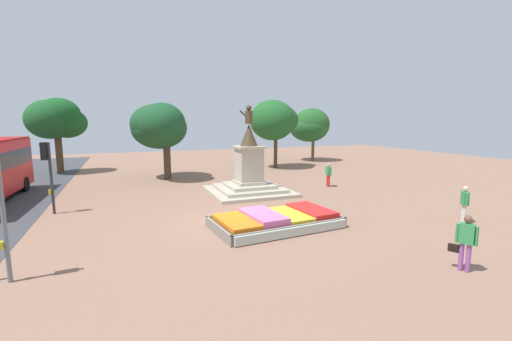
{
  "coord_description": "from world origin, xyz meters",
  "views": [
    {
      "loc": [
        -4.21,
        -13.52,
        4.32
      ],
      "look_at": [
        1.75,
        1.82,
        1.88
      ],
      "focal_mm": 24.0,
      "sensor_mm": 36.0,
      "label": 1
    }
  ],
  "objects_px": {
    "pedestrian_near_planter": "(465,202)",
    "traffic_light_mid_block": "(47,165)",
    "pedestrian_with_handbag": "(465,240)",
    "flower_planter": "(276,221)",
    "statue_monument": "(249,175)",
    "pedestrian_crossing_plaza": "(328,173)"
  },
  "relations": [
    {
      "from": "pedestrian_with_handbag",
      "to": "pedestrian_near_planter",
      "type": "distance_m",
      "value": 5.45
    },
    {
      "from": "statue_monument",
      "to": "pedestrian_near_planter",
      "type": "height_order",
      "value": "statue_monument"
    },
    {
      "from": "flower_planter",
      "to": "pedestrian_with_handbag",
      "type": "distance_m",
      "value": 6.62
    },
    {
      "from": "traffic_light_mid_block",
      "to": "pedestrian_crossing_plaza",
      "type": "xyz_separation_m",
      "value": [
        15.61,
        0.96,
        -1.42
      ]
    },
    {
      "from": "flower_planter",
      "to": "pedestrian_near_planter",
      "type": "distance_m",
      "value": 8.01
    },
    {
      "from": "flower_planter",
      "to": "pedestrian_near_planter",
      "type": "xyz_separation_m",
      "value": [
        7.63,
        -2.34,
        0.64
      ]
    },
    {
      "from": "flower_planter",
      "to": "pedestrian_crossing_plaza",
      "type": "bearing_deg",
      "value": 44.2
    },
    {
      "from": "traffic_light_mid_block",
      "to": "pedestrian_near_planter",
      "type": "relative_size",
      "value": 2.1
    },
    {
      "from": "traffic_light_mid_block",
      "to": "pedestrian_with_handbag",
      "type": "distance_m",
      "value": 16.67
    },
    {
      "from": "pedestrian_with_handbag",
      "to": "pedestrian_crossing_plaza",
      "type": "relative_size",
      "value": 1.08
    },
    {
      "from": "flower_planter",
      "to": "pedestrian_crossing_plaza",
      "type": "distance_m",
      "value": 9.36
    },
    {
      "from": "pedestrian_with_handbag",
      "to": "pedestrian_crossing_plaza",
      "type": "height_order",
      "value": "pedestrian_with_handbag"
    },
    {
      "from": "traffic_light_mid_block",
      "to": "pedestrian_with_handbag",
      "type": "height_order",
      "value": "traffic_light_mid_block"
    },
    {
      "from": "statue_monument",
      "to": "pedestrian_crossing_plaza",
      "type": "distance_m",
      "value": 5.47
    },
    {
      "from": "statue_monument",
      "to": "pedestrian_near_planter",
      "type": "distance_m",
      "value": 11.0
    },
    {
      "from": "pedestrian_with_handbag",
      "to": "pedestrian_near_planter",
      "type": "height_order",
      "value": "pedestrian_with_handbag"
    },
    {
      "from": "pedestrian_with_handbag",
      "to": "traffic_light_mid_block",
      "type": "bearing_deg",
      "value": 137.44
    },
    {
      "from": "traffic_light_mid_block",
      "to": "pedestrian_near_planter",
      "type": "height_order",
      "value": "traffic_light_mid_block"
    },
    {
      "from": "pedestrian_with_handbag",
      "to": "pedestrian_near_planter",
      "type": "relative_size",
      "value": 1.05
    },
    {
      "from": "traffic_light_mid_block",
      "to": "flower_planter",
      "type": "bearing_deg",
      "value": -31.91
    },
    {
      "from": "pedestrian_near_planter",
      "to": "traffic_light_mid_block",
      "type": "bearing_deg",
      "value": 154.5
    },
    {
      "from": "statue_monument",
      "to": "pedestrian_near_planter",
      "type": "bearing_deg",
      "value": -54.4
    }
  ]
}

